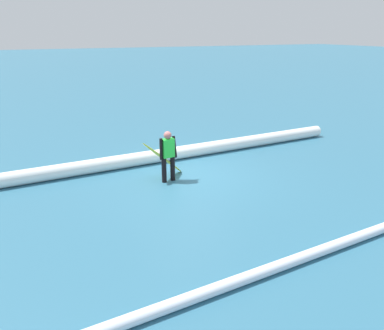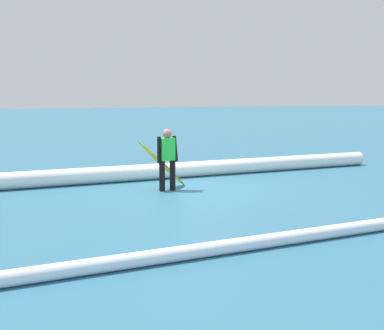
# 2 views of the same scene
# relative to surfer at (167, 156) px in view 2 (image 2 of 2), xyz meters

# --- Properties ---
(ground_plane) EXTENTS (178.93, 178.93, 0.00)m
(ground_plane) POSITION_rel_surfer_xyz_m (-0.68, -0.07, -0.84)
(ground_plane) COLOR #306985
(surfer) EXTENTS (0.52, 0.26, 1.49)m
(surfer) POSITION_rel_surfer_xyz_m (0.00, 0.00, 0.00)
(surfer) COLOR black
(surfer) RESTS_ON ground_plane
(surfboard) EXTENTS (1.49, 0.77, 1.26)m
(surfboard) POSITION_rel_surfer_xyz_m (0.03, -0.30, -0.22)
(surfboard) COLOR yellow
(surfboard) RESTS_ON ground_plane
(wave_crest_foreground) EXTENTS (15.59, 1.00, 0.43)m
(wave_crest_foreground) POSITION_rel_surfer_xyz_m (0.36, -1.69, -0.62)
(wave_crest_foreground) COLOR white
(wave_crest_foreground) RESTS_ON ground_plane
(wave_crest_midground) EXTENTS (20.33, 1.33, 0.21)m
(wave_crest_midground) POSITION_rel_surfer_xyz_m (-1.51, 4.85, -0.73)
(wave_crest_midground) COLOR white
(wave_crest_midground) RESTS_ON ground_plane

